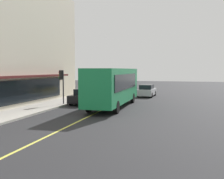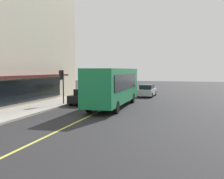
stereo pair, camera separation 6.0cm
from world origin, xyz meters
The scene contains 9 objects.
ground centered at (0.00, 0.00, 0.00)m, with size 120.00×120.00×0.00m, color #28282B.
sidewalk centered at (0.00, 5.63, 0.07)m, with size 80.00×3.09×0.15m, color #B2ADA3.
lane_centre_stripe centered at (0.00, 0.00, 0.00)m, with size 36.00×0.16×0.01m, color #D8D14C.
bus centered at (2.76, -0.44, 1.99)m, with size 11.16×2.73×3.50m.
traffic_light centered at (2.62, 4.65, 2.53)m, with size 0.30×0.52×3.20m.
car_black centered at (4.20, 2.88, 0.74)m, with size 4.38×2.03×1.52m.
car_yellow centered at (11.30, 2.90, 0.74)m, with size 4.39×2.05×1.52m.
car_silver centered at (13.19, -2.00, 0.74)m, with size 4.36×1.99×1.52m.
pedestrian_near_storefront centered at (10.99, 6.27, 1.27)m, with size 0.34×0.34×1.84m.
Camera 1 is at (-20.98, -6.80, 3.40)m, focal length 43.48 mm.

